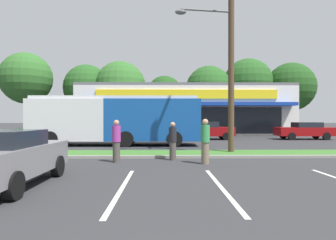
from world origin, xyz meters
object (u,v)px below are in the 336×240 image
object	(u,v)px
city_bus	(116,119)
car_4	(305,130)
car_1	(44,131)
pedestrian_by_pole	(173,141)
car_5	(209,130)
car_0	(5,157)
utility_pole	(228,48)
pedestrian_near_bench	(205,141)
pedestrian_mid	(116,141)

from	to	relation	value
city_bus	car_4	xyz separation A→B (m)	(15.36, 5.29, -0.99)
car_1	pedestrian_by_pole	size ratio (longest dim) A/B	2.74
city_bus	car_5	size ratio (longest dim) A/B	2.70
car_0	car_5	bearing A→B (deg)	-25.13
car_0	car_1	xyz separation A→B (m)	(-5.93, 16.85, -0.02)
city_bus	utility_pole	bearing A→B (deg)	143.81
pedestrian_near_bench	car_0	bearing A→B (deg)	-169.24
car_0	pedestrian_by_pole	xyz separation A→B (m)	(4.54, 4.77, 0.05)
city_bus	car_5	xyz separation A→B (m)	(7.08, 5.38, -0.98)
pedestrian_by_pole	city_bus	bearing A→B (deg)	-90.49
car_1	car_5	distance (m)	13.95
car_4	car_0	bearing A→B (deg)	46.20
car_1	car_5	world-z (taller)	car_5
utility_pole	car_4	bearing A→B (deg)	48.75
utility_pole	car_0	distance (m)	11.08
utility_pole	car_0	bearing A→B (deg)	-137.21
car_1	city_bus	bearing A→B (deg)	143.25
city_bus	car_0	size ratio (longest dim) A/B	2.66
utility_pole	car_4	size ratio (longest dim) A/B	2.11
car_0	pedestrian_near_bench	xyz separation A→B (m)	(5.78, 3.69, 0.12)
car_4	pedestrian_near_bench	bearing A→B (deg)	51.67
city_bus	pedestrian_mid	xyz separation A→B (m)	(1.27, -7.54, -0.89)
utility_pole	city_bus	bearing A→B (deg)	143.11
car_0	pedestrian_by_pole	distance (m)	6.59
pedestrian_near_bench	pedestrian_by_pole	xyz separation A→B (m)	(-1.24, 1.09, -0.07)
car_5	city_bus	bearing A→B (deg)	-142.74
utility_pole	pedestrian_mid	bearing A→B (deg)	-152.64
city_bus	pedestrian_mid	size ratio (longest dim) A/B	6.48
car_0	pedestrian_by_pole	world-z (taller)	pedestrian_by_pole
city_bus	pedestrian_near_bench	bearing A→B (deg)	121.74
utility_pole	pedestrian_by_pole	xyz separation A→B (m)	(-2.88, -2.09, -4.50)
utility_pole	city_bus	distance (m)	8.84
car_0	car_5	distance (m)	18.89
car_5	pedestrian_mid	xyz separation A→B (m)	(-5.80, -12.92, 0.09)
car_5	pedestrian_near_bench	bearing A→B (deg)	-99.49
car_1	pedestrian_mid	size ratio (longest dim) A/B	2.59
car_1	car_5	bearing A→B (deg)	-178.97
city_bus	car_4	size ratio (longest dim) A/B	2.38
city_bus	car_0	world-z (taller)	city_bus
utility_pole	car_1	world-z (taller)	utility_pole
car_4	pedestrian_mid	size ratio (longest dim) A/B	2.72
utility_pole	pedestrian_mid	xyz separation A→B (m)	(-5.20, -2.69, -4.45)
pedestrian_near_bench	car_5	bearing A→B (deg)	58.75
pedestrian_near_bench	car_1	bearing A→B (deg)	109.88
city_bus	car_0	distance (m)	11.80
car_4	pedestrian_by_pole	size ratio (longest dim) A/B	2.88
car_5	pedestrian_mid	distance (m)	14.17
city_bus	pedestrian_near_bench	world-z (taller)	city_bus
car_0	city_bus	bearing A→B (deg)	-4.62
car_0	car_1	distance (m)	17.86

